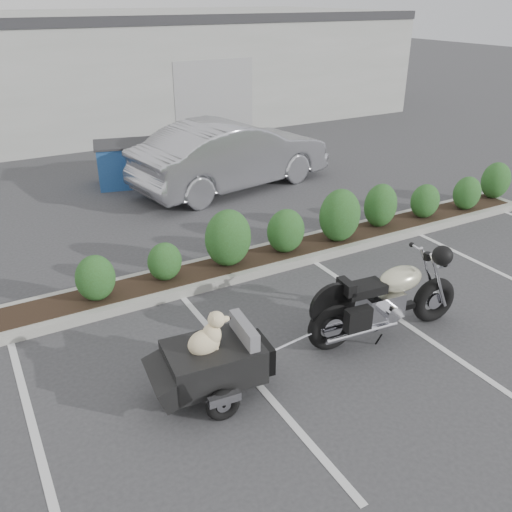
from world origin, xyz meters
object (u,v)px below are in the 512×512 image
motorcycle (387,300)px  sedan (232,155)px  dumpster (129,163)px  pet_trailer (212,361)px

motorcycle → sedan: 7.35m
sedan → dumpster: sedan is taller
pet_trailer → sedan: size_ratio=0.39×
dumpster → motorcycle: bearing=-69.6°
pet_trailer → sedan: (3.96, 7.22, 0.36)m
pet_trailer → dumpster: bearing=84.4°
motorcycle → pet_trailer: bearing=-175.2°
pet_trailer → dumpster: size_ratio=1.07×
motorcycle → sedan: sedan is taller
pet_trailer → sedan: sedan is taller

